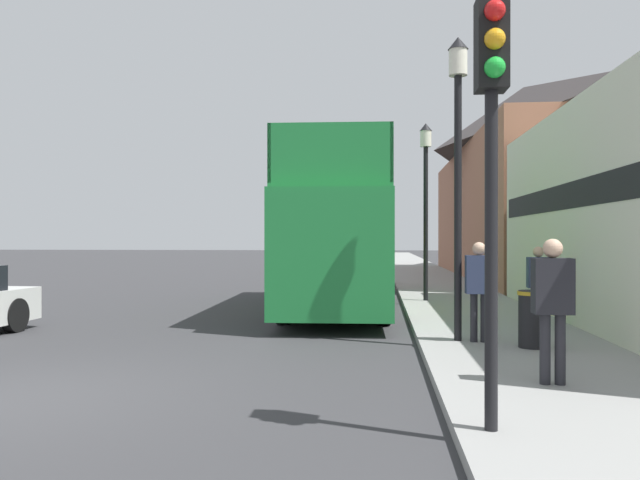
{
  "coord_description": "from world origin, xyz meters",
  "views": [
    {
      "loc": [
        4.34,
        -6.97,
        1.91
      ],
      "look_at": [
        2.91,
        8.55,
        1.87
      ],
      "focal_mm": 35.0,
      "sensor_mm": 36.0,
      "label": 1
    }
  ],
  "objects_px": {
    "parked_car_ahead_of_bus": "(367,272)",
    "tour_bus": "(338,239)",
    "pedestrian_second": "(479,282)",
    "pedestrian_third": "(538,278)",
    "lamp_post_nearest": "(458,134)",
    "traffic_signal": "(492,114)",
    "lamp_post_second": "(426,179)",
    "litter_bin": "(532,317)",
    "pedestrian_nearest": "(553,297)"
  },
  "relations": [
    {
      "from": "parked_car_ahead_of_bus",
      "to": "pedestrian_second",
      "type": "xyz_separation_m",
      "value": [
        2.14,
        -12.83,
        0.55
      ]
    },
    {
      "from": "parked_car_ahead_of_bus",
      "to": "lamp_post_nearest",
      "type": "relative_size",
      "value": 0.76
    },
    {
      "from": "tour_bus",
      "to": "lamp_post_second",
      "type": "relative_size",
      "value": 1.9
    },
    {
      "from": "tour_bus",
      "to": "parked_car_ahead_of_bus",
      "type": "distance_m",
      "value": 7.14
    },
    {
      "from": "pedestrian_nearest",
      "to": "pedestrian_third",
      "type": "xyz_separation_m",
      "value": [
        1.1,
        5.07,
        -0.1
      ]
    },
    {
      "from": "pedestrian_nearest",
      "to": "lamp_post_second",
      "type": "xyz_separation_m",
      "value": [
        -0.74,
        10.22,
        2.4
      ]
    },
    {
      "from": "tour_bus",
      "to": "pedestrian_nearest",
      "type": "bearing_deg",
      "value": -72.11
    },
    {
      "from": "pedestrian_second",
      "to": "tour_bus",
      "type": "bearing_deg",
      "value": 115.61
    },
    {
      "from": "tour_bus",
      "to": "lamp_post_nearest",
      "type": "height_order",
      "value": "lamp_post_nearest"
    },
    {
      "from": "lamp_post_nearest",
      "to": "litter_bin",
      "type": "height_order",
      "value": "lamp_post_nearest"
    },
    {
      "from": "traffic_signal",
      "to": "pedestrian_second",
      "type": "bearing_deg",
      "value": 82.2
    },
    {
      "from": "tour_bus",
      "to": "lamp_post_second",
      "type": "xyz_separation_m",
      "value": [
        2.44,
        1.31,
        1.72
      ]
    },
    {
      "from": "pedestrian_second",
      "to": "lamp_post_second",
      "type": "height_order",
      "value": "lamp_post_second"
    },
    {
      "from": "tour_bus",
      "to": "parked_car_ahead_of_bus",
      "type": "relative_size",
      "value": 2.41
    },
    {
      "from": "pedestrian_second",
      "to": "parked_car_ahead_of_bus",
      "type": "bearing_deg",
      "value": 99.45
    },
    {
      "from": "pedestrian_third",
      "to": "traffic_signal",
      "type": "height_order",
      "value": "traffic_signal"
    },
    {
      "from": "lamp_post_nearest",
      "to": "lamp_post_second",
      "type": "bearing_deg",
      "value": 90.12
    },
    {
      "from": "pedestrian_second",
      "to": "lamp_post_second",
      "type": "xyz_separation_m",
      "value": [
        -0.35,
        7.14,
        2.43
      ]
    },
    {
      "from": "parked_car_ahead_of_bus",
      "to": "litter_bin",
      "type": "distance_m",
      "value": 13.63
    },
    {
      "from": "pedestrian_second",
      "to": "pedestrian_third",
      "type": "xyz_separation_m",
      "value": [
        1.49,
        2.0,
        -0.06
      ]
    },
    {
      "from": "parked_car_ahead_of_bus",
      "to": "litter_bin",
      "type": "bearing_deg",
      "value": -74.87
    },
    {
      "from": "traffic_signal",
      "to": "pedestrian_nearest",
      "type": "bearing_deg",
      "value": 61.0
    },
    {
      "from": "pedestrian_third",
      "to": "litter_bin",
      "type": "xyz_separation_m",
      "value": [
        -0.71,
        -2.48,
        -0.48
      ]
    },
    {
      "from": "traffic_signal",
      "to": "tour_bus",
      "type": "bearing_deg",
      "value": 101.01
    },
    {
      "from": "parked_car_ahead_of_bus",
      "to": "pedestrian_third",
      "type": "xyz_separation_m",
      "value": [
        3.62,
        -10.83,
        0.49
      ]
    },
    {
      "from": "pedestrian_third",
      "to": "litter_bin",
      "type": "bearing_deg",
      "value": -106.03
    },
    {
      "from": "traffic_signal",
      "to": "lamp_post_second",
      "type": "relative_size",
      "value": 0.79
    },
    {
      "from": "pedestrian_third",
      "to": "lamp_post_second",
      "type": "relative_size",
      "value": 0.32
    },
    {
      "from": "pedestrian_third",
      "to": "litter_bin",
      "type": "relative_size",
      "value": 1.74
    },
    {
      "from": "lamp_post_nearest",
      "to": "litter_bin",
      "type": "distance_m",
      "value": 3.34
    },
    {
      "from": "pedestrian_second",
      "to": "traffic_signal",
      "type": "bearing_deg",
      "value": -97.8
    },
    {
      "from": "pedestrian_nearest",
      "to": "parked_car_ahead_of_bus",
      "type": "bearing_deg",
      "value": 99.01
    },
    {
      "from": "pedestrian_nearest",
      "to": "lamp_post_second",
      "type": "relative_size",
      "value": 0.35
    },
    {
      "from": "lamp_post_nearest",
      "to": "pedestrian_third",
      "type": "bearing_deg",
      "value": 45.73
    },
    {
      "from": "parked_car_ahead_of_bus",
      "to": "lamp_post_nearest",
      "type": "xyz_separation_m",
      "value": [
        1.8,
        -12.7,
        3.11
      ]
    },
    {
      "from": "tour_bus",
      "to": "pedestrian_third",
      "type": "height_order",
      "value": "tour_bus"
    },
    {
      "from": "parked_car_ahead_of_bus",
      "to": "tour_bus",
      "type": "bearing_deg",
      "value": -92.57
    },
    {
      "from": "pedestrian_third",
      "to": "lamp_post_nearest",
      "type": "relative_size",
      "value": 0.31
    },
    {
      "from": "traffic_signal",
      "to": "lamp_post_nearest",
      "type": "distance_m",
      "value": 5.19
    },
    {
      "from": "pedestrian_nearest",
      "to": "lamp_post_nearest",
      "type": "relative_size",
      "value": 0.34
    },
    {
      "from": "pedestrian_nearest",
      "to": "traffic_signal",
      "type": "distance_m",
      "value": 2.88
    },
    {
      "from": "parked_car_ahead_of_bus",
      "to": "pedestrian_second",
      "type": "distance_m",
      "value": 13.02
    },
    {
      "from": "tour_bus",
      "to": "traffic_signal",
      "type": "relative_size",
      "value": 2.41
    },
    {
      "from": "pedestrian_third",
      "to": "pedestrian_second",
      "type": "bearing_deg",
      "value": -126.65
    },
    {
      "from": "pedestrian_third",
      "to": "traffic_signal",
      "type": "relative_size",
      "value": 0.4
    },
    {
      "from": "pedestrian_second",
      "to": "lamp_post_nearest",
      "type": "xyz_separation_m",
      "value": [
        -0.34,
        0.12,
        2.55
      ]
    },
    {
      "from": "pedestrian_second",
      "to": "pedestrian_third",
      "type": "bearing_deg",
      "value": 53.35
    },
    {
      "from": "pedestrian_second",
      "to": "pedestrian_third",
      "type": "relative_size",
      "value": 1.06
    },
    {
      "from": "tour_bus",
      "to": "pedestrian_second",
      "type": "bearing_deg",
      "value": -66.15
    },
    {
      "from": "pedestrian_third",
      "to": "traffic_signal",
      "type": "xyz_separation_m",
      "value": [
        -2.17,
        -7.01,
        1.94
      ]
    }
  ]
}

